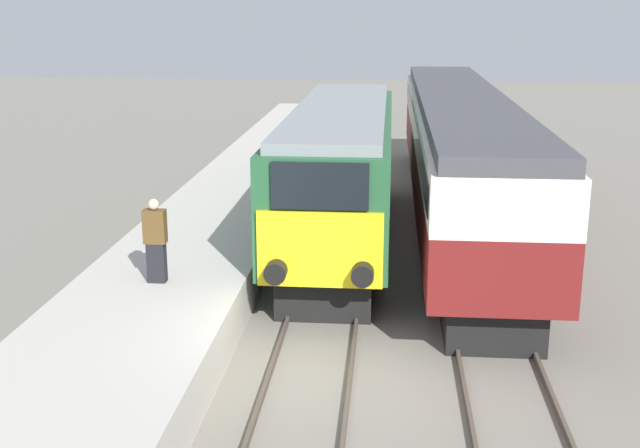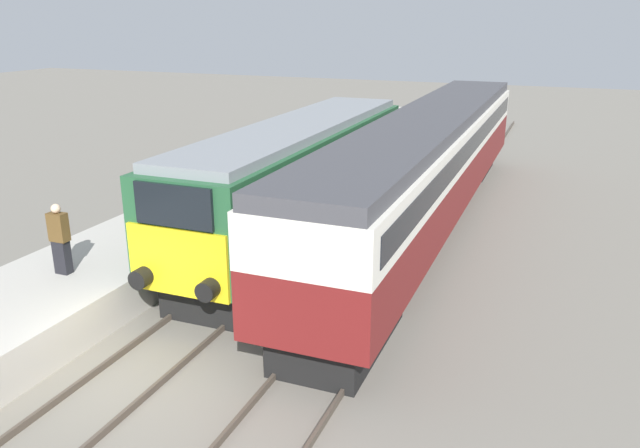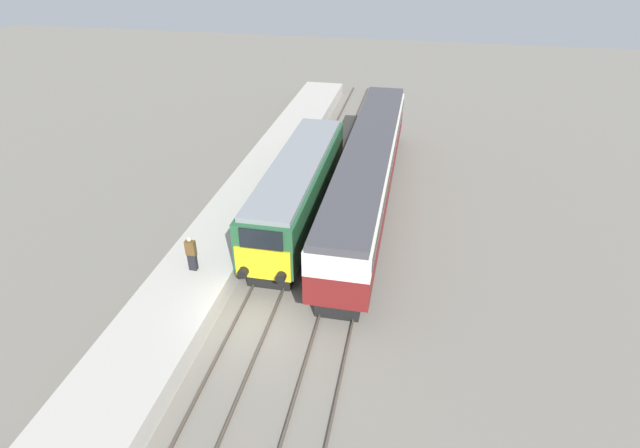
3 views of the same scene
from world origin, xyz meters
The scene contains 7 objects.
ground_plane centered at (0.00, 0.00, 0.00)m, with size 120.00×120.00×0.00m, color slate.
platform_left centered at (-3.30, 8.00, 0.49)m, with size 3.50×50.00×0.98m.
rails_near_track centered at (0.00, 5.00, 0.07)m, with size 1.51×60.00×0.14m.
rails_far_track centered at (3.40, 5.00, 0.07)m, with size 1.50×60.00×0.14m.
locomotive centered at (0.00, 8.50, 2.11)m, with size 2.70×13.50×3.79m.
passenger_carriage centered at (3.40, 11.51, 2.38)m, with size 2.75×21.63×3.88m.
person_on_platform centered at (-3.30, 2.02, 1.84)m, with size 0.44×0.26×1.72m.
Camera 1 is at (1.31, -12.98, 6.36)m, focal length 45.00 mm.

